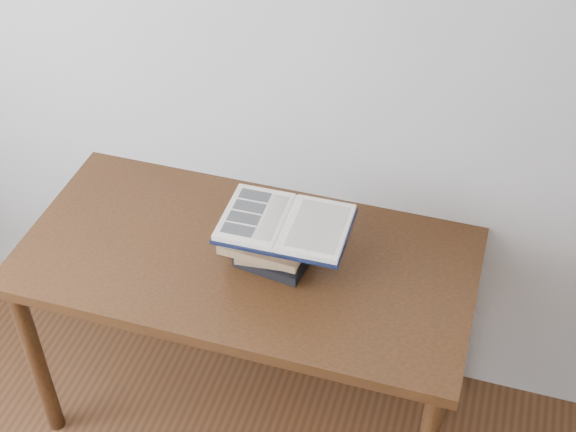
% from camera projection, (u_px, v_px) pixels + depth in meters
% --- Properties ---
extents(desk, '(1.49, 0.75, 0.80)m').
position_uv_depth(desk, '(247.00, 277.00, 2.68)').
color(desk, '#462B11').
rests_on(desk, ground).
extents(book_stack, '(0.28, 0.18, 0.18)m').
position_uv_depth(book_stack, '(270.00, 241.00, 2.54)').
color(book_stack, black).
rests_on(book_stack, desk).
extents(open_book, '(0.40, 0.28, 0.03)m').
position_uv_depth(open_book, '(286.00, 224.00, 2.45)').
color(open_book, black).
rests_on(open_book, book_stack).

